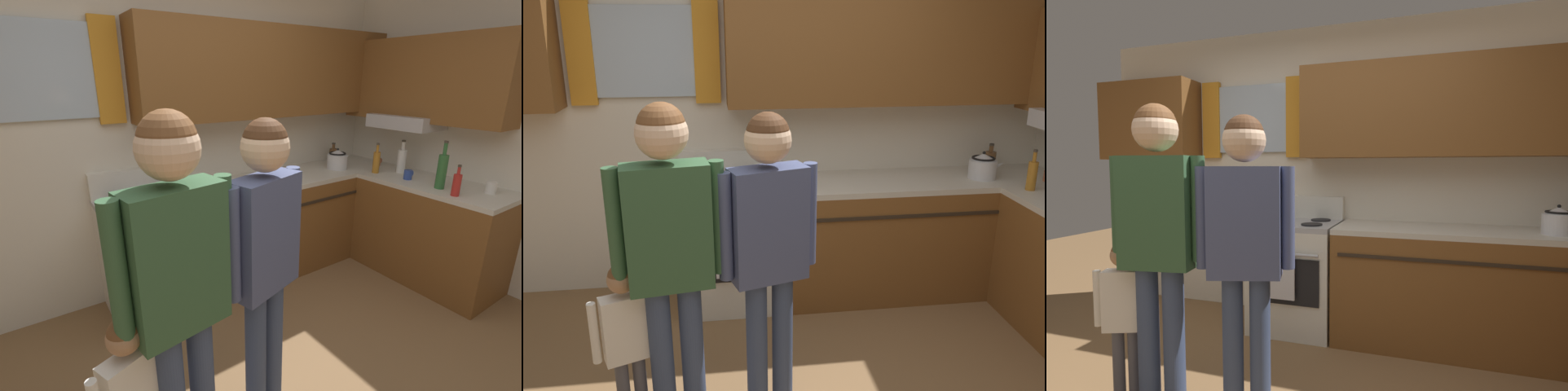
{
  "view_description": "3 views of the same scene",
  "coord_description": "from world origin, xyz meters",
  "views": [
    {
      "loc": [
        -0.96,
        -1.0,
        1.78
      ],
      "look_at": [
        0.09,
        0.54,
        1.16
      ],
      "focal_mm": 24.81,
      "sensor_mm": 36.0,
      "label": 1
    },
    {
      "loc": [
        -0.32,
        -2.06,
        1.97
      ],
      "look_at": [
        0.08,
        0.81,
        1.05
      ],
      "focal_mm": 36.16,
      "sensor_mm": 36.0,
      "label": 2
    },
    {
      "loc": [
        0.8,
        -1.47,
        1.35
      ],
      "look_at": [
        0.14,
        0.64,
        1.19
      ],
      "focal_mm": 26.22,
      "sensor_mm": 36.0,
      "label": 3
    }
  ],
  "objects": [
    {
      "name": "mug_cobalt_blue",
      "position": [
        1.9,
        0.83,
        0.94
      ],
      "size": [
        0.11,
        0.07,
        0.08
      ],
      "color": "#2D479E",
      "rests_on": "kitchen_counter_run"
    },
    {
      "name": "mug_ceramic_white",
      "position": [
        2.08,
        0.22,
        0.95
      ],
      "size": [
        0.13,
        0.08,
        0.09
      ],
      "color": "white",
      "rests_on": "kitchen_counter_run"
    },
    {
      "name": "back_wall_unit",
      "position": [
        0.09,
        1.81,
        1.51
      ],
      "size": [
        4.6,
        0.42,
        2.6
      ],
      "color": "silver",
      "rests_on": "ground"
    },
    {
      "name": "stovetop_kettle",
      "position": [
        1.66,
        1.48,
        1.0
      ],
      "size": [
        0.27,
        0.2,
        0.21
      ],
      "color": "silver",
      "rests_on": "kitchen_counter_run"
    },
    {
      "name": "stove_oven",
      "position": [
        -0.24,
        1.54,
        0.47
      ],
      "size": [
        0.69,
        0.67,
        1.1
      ],
      "color": "silver",
      "rests_on": "ground"
    },
    {
      "name": "kitchen_counter_run",
      "position": [
        1.49,
        1.21,
        0.45
      ],
      "size": [
        2.17,
        1.84,
        0.9
      ],
      "color": "brown",
      "rests_on": "ground"
    },
    {
      "name": "bottle_oil_amber",
      "position": [
        1.85,
        1.15,
        1.01
      ],
      "size": [
        0.06,
        0.06,
        0.29
      ],
      "color": "#B27223",
      "rests_on": "kitchen_counter_run"
    },
    {
      "name": "bottle_sauce_red",
      "position": [
        1.78,
        0.34,
        0.99
      ],
      "size": [
        0.06,
        0.06,
        0.25
      ],
      "color": "red",
      "rests_on": "kitchen_counter_run"
    },
    {
      "name": "bottle_squat_brown",
      "position": [
        1.85,
        1.73,
        0.98
      ],
      "size": [
        0.08,
        0.08,
        0.21
      ],
      "color": "brown",
      "rests_on": "kitchen_counter_run"
    },
    {
      "name": "cup_terracotta",
      "position": [
        2.11,
        1.34,
        0.94
      ],
      "size": [
        0.11,
        0.07,
        0.08
      ],
      "color": "#B76642",
      "rests_on": "kitchen_counter_run"
    },
    {
      "name": "bottle_wine_green",
      "position": [
        1.87,
        0.52,
        1.05
      ],
      "size": [
        0.08,
        0.08,
        0.39
      ],
      "color": "#2D6633",
      "rests_on": "kitchen_counter_run"
    },
    {
      "name": "adult_holding_child",
      "position": [
        -0.53,
        0.18,
        1.06
      ],
      "size": [
        0.52,
        0.23,
        1.68
      ],
      "color": "#38476B",
      "rests_on": "ground"
    },
    {
      "name": "bottle_milk_white",
      "position": [
        2.05,
        1.02,
        1.02
      ],
      "size": [
        0.08,
        0.08,
        0.31
      ],
      "color": "white",
      "rests_on": "kitchen_counter_run"
    },
    {
      "name": "adult_in_plaid",
      "position": [
        -0.07,
        0.26,
        1.02
      ],
      "size": [
        0.49,
        0.25,
        1.62
      ],
      "color": "#38476B",
      "rests_on": "ground"
    }
  ]
}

